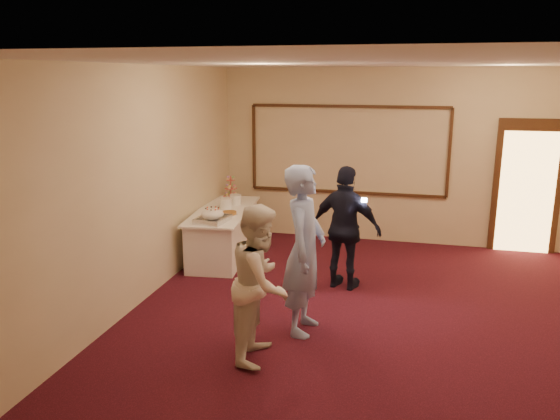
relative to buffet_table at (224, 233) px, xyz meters
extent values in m
plane|color=black|center=(2.59, -2.01, -0.39)|extent=(7.00, 7.00, 0.00)
cube|color=beige|center=(2.59, 1.49, 1.11)|extent=(6.00, 0.04, 3.00)
cube|color=beige|center=(2.59, -5.51, 1.11)|extent=(6.00, 0.04, 3.00)
cube|color=beige|center=(-0.41, -2.01, 1.11)|extent=(0.04, 7.00, 3.00)
cube|color=white|center=(2.59, -2.01, 2.61)|extent=(6.00, 7.00, 0.04)
cube|color=#381A10|center=(1.79, 1.46, 0.46)|extent=(3.40, 0.04, 0.05)
cube|color=#381A10|center=(1.79, 1.46, 1.96)|extent=(3.40, 0.04, 0.05)
cube|color=#381A10|center=(0.09, 1.46, 1.21)|extent=(0.05, 0.04, 1.50)
cube|color=#381A10|center=(3.49, 1.46, 1.21)|extent=(0.05, 0.04, 1.50)
cube|color=#381A10|center=(4.74, 1.45, 0.71)|extent=(1.05, 0.06, 2.20)
cube|color=#FFBF66|center=(4.74, 1.42, 0.61)|extent=(0.85, 0.02, 2.00)
cube|color=white|center=(0.00, 0.00, -0.02)|extent=(0.93, 2.06, 0.74)
cube|color=white|center=(0.00, 0.00, 0.37)|extent=(1.03, 2.18, 0.03)
cube|color=#B2B4B9|center=(0.10, -0.74, 0.40)|extent=(0.45, 0.55, 0.04)
ellipsoid|color=white|center=(0.10, -0.74, 0.50)|extent=(0.33, 0.33, 0.15)
cube|color=silver|center=(0.21, -0.58, 0.43)|extent=(0.14, 0.34, 0.01)
cylinder|color=#CE514A|center=(-0.19, 0.93, 0.57)|extent=(0.02, 0.02, 0.37)
cylinder|color=#CE514A|center=(-0.19, 0.93, 0.39)|extent=(0.28, 0.28, 0.01)
cylinder|color=#CE514A|center=(-0.19, 0.93, 0.54)|extent=(0.21, 0.21, 0.01)
cylinder|color=#CE514A|center=(-0.19, 0.93, 0.69)|extent=(0.15, 0.15, 0.01)
cylinder|color=white|center=(0.01, 0.10, 0.46)|extent=(0.19, 0.19, 0.16)
cylinder|color=white|center=(0.01, 0.10, 0.55)|extent=(0.21, 0.21, 0.01)
cylinder|color=white|center=(0.07, 0.41, 0.46)|extent=(0.19, 0.19, 0.16)
cylinder|color=white|center=(0.07, 0.41, 0.54)|extent=(0.20, 0.20, 0.01)
cylinder|color=white|center=(0.20, -0.29, 0.39)|extent=(0.26, 0.26, 0.01)
cylinder|color=olive|center=(0.20, -0.29, 0.42)|extent=(0.22, 0.22, 0.04)
imported|color=#95AFEF|center=(1.80, -2.31, 0.58)|extent=(0.50, 0.73, 1.93)
imported|color=white|center=(1.49, -3.00, 0.43)|extent=(0.63, 0.80, 1.63)
imported|color=black|center=(2.08, -0.89, 0.46)|extent=(1.07, 0.66, 1.70)
cube|color=white|center=(2.33, -1.04, 0.90)|extent=(0.08, 0.06, 0.05)
camera|label=1|loc=(2.93, -8.01, 2.48)|focal=35.00mm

